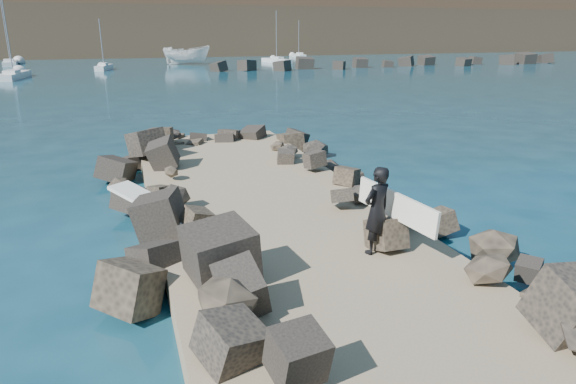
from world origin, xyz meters
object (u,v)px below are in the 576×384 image
surfboard_resting (154,208)px  surfer_with_board (380,210)px  boat_imported (187,55)px  sailboat_e (10,63)px

surfboard_resting → surfer_with_board: size_ratio=1.12×
surfboard_resting → boat_imported: (9.76, 69.45, 0.35)m
surfer_with_board → sailboat_e: size_ratio=0.24×
surfboard_resting → surfer_with_board: 5.35m
boat_imported → surfer_with_board: bearing=-163.3°
surfboard_resting → surfer_with_board: surfer_with_board is taller
surfboard_resting → sailboat_e: 76.90m
surfboard_resting → sailboat_e: sailboat_e is taller
boat_imported → surfer_with_board: 72.68m
boat_imported → sailboat_e: (-25.29, 5.86, -1.05)m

